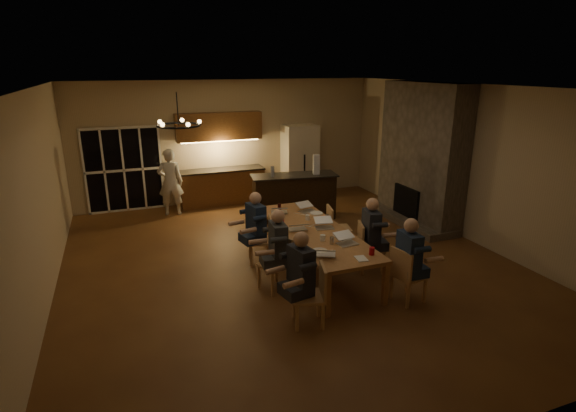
# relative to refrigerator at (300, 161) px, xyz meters

# --- Properties ---
(floor) EXTENTS (9.00, 9.00, 0.00)m
(floor) POSITION_rel_refrigerator_xyz_m (-1.90, -4.15, -1.00)
(floor) COLOR brown
(floor) RESTS_ON ground
(back_wall) EXTENTS (8.00, 0.04, 3.20)m
(back_wall) POSITION_rel_refrigerator_xyz_m (-1.90, 0.37, 0.60)
(back_wall) COLOR tan
(back_wall) RESTS_ON ground
(left_wall) EXTENTS (0.04, 9.00, 3.20)m
(left_wall) POSITION_rel_refrigerator_xyz_m (-5.92, -4.15, 0.60)
(left_wall) COLOR tan
(left_wall) RESTS_ON ground
(right_wall) EXTENTS (0.04, 9.00, 3.20)m
(right_wall) POSITION_rel_refrigerator_xyz_m (2.12, -4.15, 0.60)
(right_wall) COLOR tan
(right_wall) RESTS_ON ground
(ceiling) EXTENTS (8.00, 9.00, 0.04)m
(ceiling) POSITION_rel_refrigerator_xyz_m (-1.90, -4.15, 2.22)
(ceiling) COLOR white
(ceiling) RESTS_ON back_wall
(french_doors) EXTENTS (1.86, 0.08, 2.10)m
(french_doors) POSITION_rel_refrigerator_xyz_m (-4.60, 0.32, 0.05)
(french_doors) COLOR black
(french_doors) RESTS_ON ground
(fireplace) EXTENTS (0.58, 2.50, 3.20)m
(fireplace) POSITION_rel_refrigerator_xyz_m (1.80, -2.95, 0.60)
(fireplace) COLOR #5F534A
(fireplace) RESTS_ON ground
(kitchenette) EXTENTS (2.24, 0.68, 2.40)m
(kitchenette) POSITION_rel_refrigerator_xyz_m (-2.20, 0.05, 0.20)
(kitchenette) COLOR brown
(kitchenette) RESTS_ON ground
(refrigerator) EXTENTS (0.90, 0.68, 2.00)m
(refrigerator) POSITION_rel_refrigerator_xyz_m (0.00, 0.00, 0.00)
(refrigerator) COLOR beige
(refrigerator) RESTS_ON ground
(dining_table) EXTENTS (1.10, 3.31, 0.75)m
(dining_table) POSITION_rel_refrigerator_xyz_m (-1.56, -4.49, -0.62)
(dining_table) COLOR #B37847
(dining_table) RESTS_ON ground
(bar_island) EXTENTS (2.10, 0.96, 1.08)m
(bar_island) POSITION_rel_refrigerator_xyz_m (-0.86, -1.76, -0.46)
(bar_island) COLOR black
(bar_island) RESTS_ON ground
(chair_left_near) EXTENTS (0.54, 0.54, 0.89)m
(chair_left_near) POSITION_rel_refrigerator_xyz_m (-2.38, -6.16, -0.55)
(chair_left_near) COLOR tan
(chair_left_near) RESTS_ON ground
(chair_left_mid) EXTENTS (0.56, 0.56, 0.89)m
(chair_left_mid) POSITION_rel_refrigerator_xyz_m (-2.49, -5.00, -0.55)
(chair_left_mid) COLOR tan
(chair_left_mid) RESTS_ON ground
(chair_left_far) EXTENTS (0.52, 0.52, 0.89)m
(chair_left_far) POSITION_rel_refrigerator_xyz_m (-2.39, -3.90, -0.55)
(chair_left_far) COLOR tan
(chair_left_far) RESTS_ON ground
(chair_right_near) EXTENTS (0.51, 0.51, 0.89)m
(chair_right_near) POSITION_rel_refrigerator_xyz_m (-0.66, -6.10, -0.55)
(chair_right_near) COLOR tan
(chair_right_near) RESTS_ON ground
(chair_right_mid) EXTENTS (0.56, 0.56, 0.89)m
(chair_right_mid) POSITION_rel_refrigerator_xyz_m (-0.64, -4.93, -0.55)
(chair_right_mid) COLOR tan
(chair_right_mid) RESTS_ON ground
(chair_right_far) EXTENTS (0.52, 0.52, 0.89)m
(chair_right_far) POSITION_rel_refrigerator_xyz_m (-0.72, -3.84, -0.55)
(chair_right_far) COLOR tan
(chair_right_far) RESTS_ON ground
(person_left_near) EXTENTS (0.71, 0.71, 1.38)m
(person_left_near) POSITION_rel_refrigerator_xyz_m (-2.46, -6.05, -0.31)
(person_left_near) COLOR #272A32
(person_left_near) RESTS_ON ground
(person_right_near) EXTENTS (0.63, 0.63, 1.38)m
(person_right_near) POSITION_rel_refrigerator_xyz_m (-0.71, -6.12, -0.31)
(person_right_near) COLOR #1B2E44
(person_right_near) RESTS_ON ground
(person_left_mid) EXTENTS (0.65, 0.65, 1.38)m
(person_left_mid) POSITION_rel_refrigerator_xyz_m (-2.43, -5.01, -0.31)
(person_left_mid) COLOR #383D42
(person_left_mid) RESTS_ON ground
(person_right_mid) EXTENTS (0.71, 0.71, 1.38)m
(person_right_mid) POSITION_rel_refrigerator_xyz_m (-0.69, -4.98, -0.31)
(person_right_mid) COLOR #272A32
(person_right_mid) RESTS_ON ground
(person_left_far) EXTENTS (0.70, 0.70, 1.38)m
(person_left_far) POSITION_rel_refrigerator_xyz_m (-2.47, -3.92, -0.31)
(person_left_far) COLOR #1B2E44
(person_left_far) RESTS_ON ground
(standing_person) EXTENTS (0.67, 0.52, 1.65)m
(standing_person) POSITION_rel_refrigerator_xyz_m (-3.57, -0.40, -0.17)
(standing_person) COLOR silver
(standing_person) RESTS_ON ground
(chandelier) EXTENTS (0.61, 0.61, 0.03)m
(chandelier) POSITION_rel_refrigerator_xyz_m (-3.85, -4.93, 1.75)
(chandelier) COLOR black
(chandelier) RESTS_ON ceiling
(laptop_a) EXTENTS (0.41, 0.39, 0.23)m
(laptop_a) POSITION_rel_refrigerator_xyz_m (-1.86, -5.58, -0.14)
(laptop_a) COLOR silver
(laptop_a) RESTS_ON dining_table
(laptop_b) EXTENTS (0.35, 0.31, 0.23)m
(laptop_b) POSITION_rel_refrigerator_xyz_m (-1.33, -5.31, -0.14)
(laptop_b) COLOR silver
(laptop_b) RESTS_ON dining_table
(laptop_c) EXTENTS (0.34, 0.31, 0.23)m
(laptop_c) POSITION_rel_refrigerator_xyz_m (-1.84, -4.38, -0.14)
(laptop_c) COLOR silver
(laptop_c) RESTS_ON dining_table
(laptop_d) EXTENTS (0.37, 0.34, 0.23)m
(laptop_d) POSITION_rel_refrigerator_xyz_m (-1.36, -4.50, -0.14)
(laptop_d) COLOR silver
(laptop_d) RESTS_ON dining_table
(laptop_e) EXTENTS (0.39, 0.36, 0.23)m
(laptop_e) POSITION_rel_refrigerator_xyz_m (-1.82, -3.36, -0.14)
(laptop_e) COLOR silver
(laptop_e) RESTS_ON dining_table
(laptop_f) EXTENTS (0.37, 0.34, 0.23)m
(laptop_f) POSITION_rel_refrigerator_xyz_m (-1.27, -3.51, -0.14)
(laptop_f) COLOR silver
(laptop_f) RESTS_ON dining_table
(mug_front) EXTENTS (0.09, 0.09, 0.10)m
(mug_front) POSITION_rel_refrigerator_xyz_m (-1.64, -5.02, -0.20)
(mug_front) COLOR white
(mug_front) RESTS_ON dining_table
(mug_mid) EXTENTS (0.08, 0.08, 0.10)m
(mug_mid) POSITION_rel_refrigerator_xyz_m (-1.46, -3.97, -0.20)
(mug_mid) COLOR white
(mug_mid) RESTS_ON dining_table
(mug_back) EXTENTS (0.07, 0.07, 0.10)m
(mug_back) POSITION_rel_refrigerator_xyz_m (-1.91, -3.66, -0.20)
(mug_back) COLOR white
(mug_back) RESTS_ON dining_table
(redcup_near) EXTENTS (0.08, 0.08, 0.12)m
(redcup_near) POSITION_rel_refrigerator_xyz_m (-1.18, -5.82, -0.19)
(redcup_near) COLOR #AC0B14
(redcup_near) RESTS_ON dining_table
(redcup_mid) EXTENTS (0.08, 0.08, 0.12)m
(redcup_mid) POSITION_rel_refrigerator_xyz_m (-2.03, -4.12, -0.19)
(redcup_mid) COLOR #AC0B14
(redcup_mid) RESTS_ON dining_table
(can_silver) EXTENTS (0.07, 0.07, 0.12)m
(can_silver) POSITION_rel_refrigerator_xyz_m (-1.57, -5.22, -0.19)
(can_silver) COLOR #B2B2B7
(can_silver) RESTS_ON dining_table
(can_cola) EXTENTS (0.07, 0.07, 0.12)m
(can_cola) POSITION_rel_refrigerator_xyz_m (-1.74, -3.17, -0.19)
(can_cola) COLOR #3F0F0C
(can_cola) RESTS_ON dining_table
(can_right) EXTENTS (0.06, 0.06, 0.12)m
(can_right) POSITION_rel_refrigerator_xyz_m (-1.14, -4.13, -0.19)
(can_right) COLOR #B2B2B7
(can_right) RESTS_ON dining_table
(plate_near) EXTENTS (0.25, 0.25, 0.02)m
(plate_near) POSITION_rel_refrigerator_xyz_m (-1.26, -5.09, -0.24)
(plate_near) COLOR white
(plate_near) RESTS_ON dining_table
(plate_left) EXTENTS (0.25, 0.25, 0.02)m
(plate_left) POSITION_rel_refrigerator_xyz_m (-1.88, -5.42, -0.24)
(plate_left) COLOR white
(plate_left) RESTS_ON dining_table
(plate_far) EXTENTS (0.26, 0.26, 0.02)m
(plate_far) POSITION_rel_refrigerator_xyz_m (-1.15, -3.68, -0.24)
(plate_far) COLOR white
(plate_far) RESTS_ON dining_table
(notepad) EXTENTS (0.19, 0.24, 0.01)m
(notepad) POSITION_rel_refrigerator_xyz_m (-1.41, -5.91, -0.24)
(notepad) COLOR white
(notepad) RESTS_ON dining_table
(bar_bottle) EXTENTS (0.08, 0.08, 0.24)m
(bar_bottle) POSITION_rel_refrigerator_xyz_m (-1.40, -1.75, 0.20)
(bar_bottle) COLOR #99999E
(bar_bottle) RESTS_ON bar_island
(bar_blender) EXTENTS (0.18, 0.18, 0.46)m
(bar_blender) POSITION_rel_refrigerator_xyz_m (-0.35, -1.87, 0.31)
(bar_blender) COLOR silver
(bar_blender) RESTS_ON bar_island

